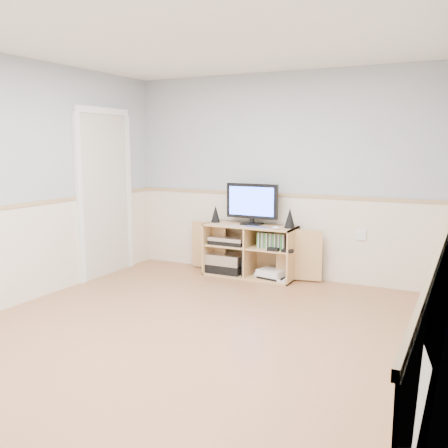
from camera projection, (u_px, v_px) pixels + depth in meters
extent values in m
cube|color=tan|center=(189.00, 335.00, 4.35)|extent=(4.00, 4.50, 0.02)
cube|color=white|center=(185.00, 32.00, 3.95)|extent=(4.00, 4.50, 0.02)
cube|color=#ACB6BB|center=(16.00, 183.00, 5.04)|extent=(0.02, 4.50, 2.50)
cube|color=#ACB6BB|center=(281.00, 176.00, 6.14)|extent=(4.00, 0.02, 2.50)
cube|color=beige|center=(280.00, 236.00, 6.25)|extent=(4.00, 0.01, 1.00)
cube|color=tan|center=(280.00, 195.00, 6.16)|extent=(4.00, 0.02, 0.04)
cube|color=beige|center=(105.00, 196.00, 6.21)|extent=(0.03, 0.82, 2.00)
cube|color=tan|center=(250.00, 275.00, 6.25)|extent=(1.14, 0.43, 0.02)
cube|color=tan|center=(250.00, 226.00, 6.15)|extent=(1.14, 0.43, 0.02)
cube|color=tan|center=(210.00, 247.00, 6.45)|extent=(0.02, 0.43, 0.65)
cube|color=tan|center=(293.00, 255.00, 5.95)|extent=(0.02, 0.43, 0.65)
cube|color=tan|center=(256.00, 248.00, 6.38)|extent=(1.14, 0.02, 0.65)
cube|color=tan|center=(250.00, 251.00, 6.20)|extent=(0.02, 0.41, 0.61)
cube|color=tan|center=(229.00, 245.00, 6.32)|extent=(0.54, 0.39, 0.02)
cube|color=tan|center=(271.00, 249.00, 6.06)|extent=(0.54, 0.39, 0.02)
cube|color=tan|center=(209.00, 246.00, 6.52)|extent=(0.54, 0.11, 0.61)
cube|color=tan|center=(299.00, 255.00, 5.97)|extent=(0.54, 0.11, 0.61)
cube|color=black|center=(252.00, 224.00, 6.19)|extent=(0.25, 0.18, 0.02)
cube|color=black|center=(252.00, 221.00, 6.18)|extent=(0.05, 0.04, 0.06)
cube|color=black|center=(252.00, 201.00, 6.15)|extent=(0.67, 0.05, 0.43)
cube|color=#3056FF|center=(251.00, 201.00, 6.12)|extent=(0.59, 0.01, 0.35)
cone|color=black|center=(216.00, 214.00, 6.37)|extent=(0.12, 0.12, 0.22)
cone|color=black|center=(290.00, 218.00, 5.92)|extent=(0.13, 0.13, 0.24)
cube|color=silver|center=(257.00, 227.00, 5.96)|extent=(0.31, 0.12, 0.01)
ellipsoid|color=white|center=(276.00, 228.00, 5.85)|extent=(0.11, 0.09, 0.04)
cube|color=black|center=(227.00, 268.00, 6.38)|extent=(0.46, 0.34, 0.11)
cube|color=silver|center=(227.00, 258.00, 6.36)|extent=(0.46, 0.34, 0.13)
cube|color=black|center=(229.00, 242.00, 6.31)|extent=(0.46, 0.32, 0.05)
cube|color=silver|center=(229.00, 238.00, 6.30)|extent=(0.46, 0.32, 0.05)
cube|color=black|center=(245.00, 267.00, 6.21)|extent=(0.04, 0.14, 0.20)
cube|color=white|center=(264.00, 274.00, 6.19)|extent=(0.24, 0.20, 0.05)
cube|color=black|center=(272.00, 277.00, 6.09)|extent=(0.34, 0.29, 0.03)
cube|color=white|center=(272.00, 272.00, 6.08)|extent=(0.35, 0.31, 0.08)
cube|color=white|center=(285.00, 280.00, 5.93)|extent=(0.04, 0.14, 0.03)
cube|color=white|center=(288.00, 277.00, 6.08)|extent=(0.09, 0.15, 0.03)
cube|color=#3F8C3F|center=(273.00, 241.00, 6.02)|extent=(0.36, 0.13, 0.19)
cube|color=white|center=(361.00, 235.00, 5.77)|extent=(0.12, 0.03, 0.12)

